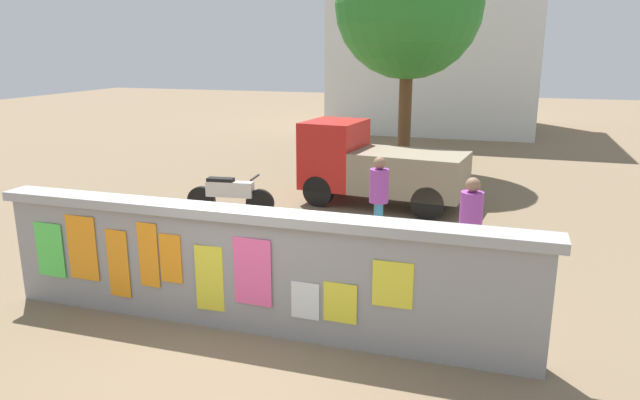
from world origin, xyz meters
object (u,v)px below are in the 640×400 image
object	(u,v)px
auto_rickshaw_truck	(375,165)
tree_roadside	(409,5)
motorcycle	(228,194)
person_bystander	(379,192)
person_walking	(471,219)
bicycle_near	(234,250)

from	to	relation	value
auto_rickshaw_truck	tree_roadside	xyz separation A→B (m)	(-0.00, 3.78, 3.66)
motorcycle	auto_rickshaw_truck	bearing A→B (deg)	33.77
auto_rickshaw_truck	person_bystander	bearing A→B (deg)	-75.99
auto_rickshaw_truck	person_walking	bearing A→B (deg)	-59.36
bicycle_near	person_bystander	world-z (taller)	person_bystander
auto_rickshaw_truck	person_walking	world-z (taller)	auto_rickshaw_truck
auto_rickshaw_truck	motorcycle	world-z (taller)	auto_rickshaw_truck
person_walking	person_bystander	size ratio (longest dim) A/B	1.00
bicycle_near	person_bystander	size ratio (longest dim) A/B	1.05
auto_rickshaw_truck	bicycle_near	xyz separation A→B (m)	(-1.19, -4.74, -0.54)
motorcycle	tree_roadside	bearing A→B (deg)	64.05
motorcycle	bicycle_near	distance (m)	3.30
person_bystander	auto_rickshaw_truck	bearing A→B (deg)	104.01
motorcycle	bicycle_near	world-z (taller)	bicycle_near
person_bystander	tree_roadside	bearing A→B (deg)	96.03
motorcycle	bicycle_near	xyz separation A→B (m)	(1.54, -2.91, -0.10)
person_walking	person_bystander	distance (m)	2.06
person_walking	tree_roadside	xyz separation A→B (m)	(-2.35, 7.75, 3.57)
person_walking	auto_rickshaw_truck	bearing A→B (deg)	120.64
auto_rickshaw_truck	tree_roadside	distance (m)	5.26
bicycle_near	tree_roadside	distance (m)	9.57
person_walking	tree_roadside	world-z (taller)	tree_roadside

